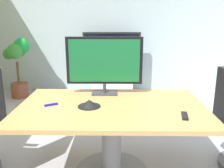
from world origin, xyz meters
TOP-DOWN VIEW (x-y plane):
  - ground_plane at (0.00, 0.00)m, footprint 7.33×7.33m
  - wall_back_glass_partition at (0.00, 3.17)m, footprint 5.22×0.10m
  - conference_table at (0.06, -0.09)m, footprint 1.82×1.14m
  - tv_monitor at (-0.02, 0.31)m, footprint 0.84×0.18m
  - wall_display_unit at (0.02, 2.81)m, footprint 1.20×0.36m
  - potted_plant at (-1.85, 2.46)m, footprint 0.54×0.57m
  - conference_phone at (-0.15, -0.13)m, footprint 0.22×0.22m
  - remote_control at (0.70, -0.37)m, footprint 0.08×0.18m
  - whiteboard_marker at (-0.53, -0.11)m, footprint 0.12×0.08m

SIDE VIEW (x-z plane):
  - ground_plane at x=0.00m, z-range 0.00..0.00m
  - wall_display_unit at x=0.02m, z-range -0.21..1.10m
  - conference_table at x=0.06m, z-range 0.18..0.93m
  - potted_plant at x=-1.85m, z-range 0.11..1.33m
  - remote_control at x=0.70m, z-range 0.75..0.77m
  - whiteboard_marker at x=-0.53m, z-range 0.75..0.77m
  - conference_phone at x=-0.15m, z-range 0.75..0.82m
  - tv_monitor at x=-0.02m, z-range 0.79..1.43m
  - wall_back_glass_partition at x=0.00m, z-range 0.00..2.75m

